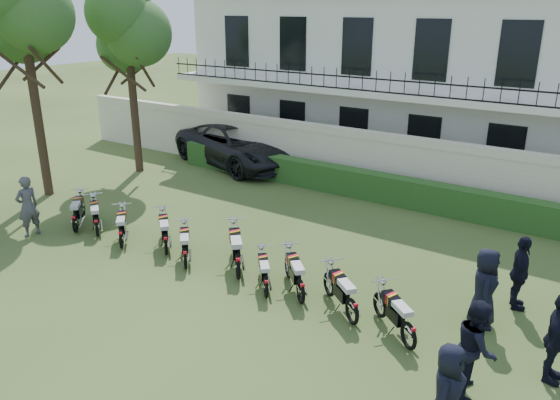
% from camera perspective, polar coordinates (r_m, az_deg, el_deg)
% --- Properties ---
extents(ground, '(100.00, 100.00, 0.00)m').
position_cam_1_polar(ground, '(14.76, -5.09, -7.20)').
color(ground, '#34481C').
rests_on(ground, ground).
extents(perimeter_wall, '(30.00, 0.35, 2.30)m').
position_cam_1_polar(perimeter_wall, '(20.73, 8.81, 4.14)').
color(perimeter_wall, beige).
rests_on(perimeter_wall, ground).
extents(hedge, '(18.00, 0.60, 1.00)m').
position_cam_1_polar(hedge, '(19.84, 10.31, 1.30)').
color(hedge, '#254518').
rests_on(hedge, ground).
extents(building, '(20.40, 9.60, 7.40)m').
position_cam_1_polar(building, '(25.69, 15.00, 12.49)').
color(building, silver).
rests_on(building, ground).
extents(tree_west_mid, '(3.40, 3.20, 8.82)m').
position_cam_1_polar(tree_west_mid, '(21.04, -25.42, 17.97)').
color(tree_west_mid, '#473323').
rests_on(tree_west_mid, ground).
extents(tree_west_near, '(3.40, 3.20, 7.90)m').
position_cam_1_polar(tree_west_near, '(23.04, -15.66, 17.12)').
color(tree_west_near, '#473323').
rests_on(tree_west_near, ground).
extents(motorcycle_0, '(1.39, 1.45, 1.04)m').
position_cam_1_polar(motorcycle_0, '(17.87, -20.66, -1.83)').
color(motorcycle_0, black).
rests_on(motorcycle_0, ground).
extents(motorcycle_1, '(1.55, 1.18, 1.01)m').
position_cam_1_polar(motorcycle_1, '(17.37, -18.65, -2.25)').
color(motorcycle_1, black).
rests_on(motorcycle_1, ground).
extents(motorcycle_2, '(1.35, 1.33, 0.99)m').
position_cam_1_polar(motorcycle_2, '(16.33, -16.29, -3.46)').
color(motorcycle_2, black).
rests_on(motorcycle_2, ground).
extents(motorcycle_3, '(1.47, 1.35, 1.04)m').
position_cam_1_polar(motorcycle_3, '(15.59, -11.89, -4.08)').
color(motorcycle_3, black).
rests_on(motorcycle_3, ground).
extents(motorcycle_4, '(1.31, 1.37, 0.99)m').
position_cam_1_polar(motorcycle_4, '(14.71, -9.88, -5.55)').
color(motorcycle_4, black).
rests_on(motorcycle_4, ground).
extents(motorcycle_5, '(1.51, 1.64, 1.16)m').
position_cam_1_polar(motorcycle_5, '(13.98, -4.44, -6.33)').
color(motorcycle_5, black).
rests_on(motorcycle_5, ground).
extents(motorcycle_6, '(1.16, 1.32, 0.92)m').
position_cam_1_polar(motorcycle_6, '(13.16, -1.49, -8.59)').
color(motorcycle_6, black).
rests_on(motorcycle_6, ground).
extents(motorcycle_7, '(1.43, 1.39, 1.04)m').
position_cam_1_polar(motorcycle_7, '(12.90, 2.19, -8.94)').
color(motorcycle_7, black).
rests_on(motorcycle_7, ground).
extents(motorcycle_8, '(1.55, 1.26, 1.04)m').
position_cam_1_polar(motorcycle_8, '(12.22, 7.57, -10.87)').
color(motorcycle_8, black).
rests_on(motorcycle_8, ground).
extents(motorcycle_9, '(1.50, 1.24, 1.01)m').
position_cam_1_polar(motorcycle_9, '(11.64, 13.34, -13.04)').
color(motorcycle_9, black).
rests_on(motorcycle_9, ground).
extents(suv, '(6.99, 4.63, 1.78)m').
position_cam_1_polar(suv, '(23.97, -4.42, 5.75)').
color(suv, black).
rests_on(suv, ground).
extents(inspector, '(0.50, 0.72, 1.88)m').
position_cam_1_polar(inspector, '(18.10, -24.87, -0.61)').
color(inspector, '#545459').
rests_on(inspector, ground).
extents(officer_0, '(0.58, 0.86, 1.71)m').
position_cam_1_polar(officer_0, '(9.58, 17.11, -18.64)').
color(officer_0, black).
rests_on(officer_0, ground).
extents(officer_1, '(0.95, 1.08, 1.86)m').
position_cam_1_polar(officer_1, '(10.61, 19.83, -14.31)').
color(officer_1, black).
rests_on(officer_1, ground).
extents(officer_2, '(0.53, 1.09, 1.81)m').
position_cam_1_polar(officer_2, '(11.48, 26.92, -12.78)').
color(officer_2, black).
rests_on(officer_2, ground).
extents(officer_3, '(0.81, 1.02, 1.82)m').
position_cam_1_polar(officer_3, '(12.70, 20.58, -8.60)').
color(officer_3, black).
rests_on(officer_3, ground).
extents(officer_5, '(0.73, 1.13, 1.79)m').
position_cam_1_polar(officer_5, '(13.70, 23.78, -6.99)').
color(officer_5, black).
rests_on(officer_5, ground).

